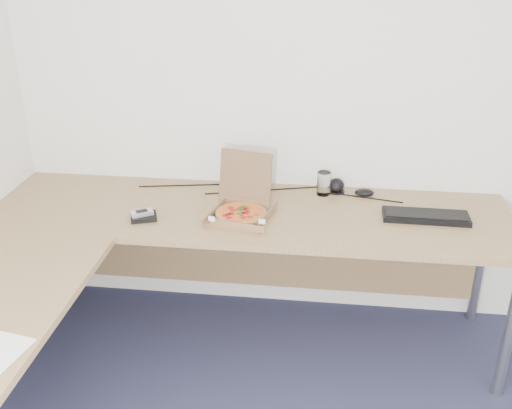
# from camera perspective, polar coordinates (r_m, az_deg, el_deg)

# --- Properties ---
(room_shell) EXTENTS (3.50, 3.50, 2.50)m
(room_shell) POSITION_cam_1_polar(r_m,az_deg,el_deg) (1.39, 12.12, -6.87)
(room_shell) COLOR white
(room_shell) RESTS_ON ground
(desk) EXTENTS (2.50, 2.20, 0.73)m
(desk) POSITION_cam_1_polar(r_m,az_deg,el_deg) (2.59, -9.10, -4.80)
(desk) COLOR #9C794E
(desk) RESTS_ON ground
(pizza_box) EXTENTS (0.26, 0.31, 0.27)m
(pizza_box) POSITION_cam_1_polar(r_m,az_deg,el_deg) (2.82, -1.39, -0.49)
(pizza_box) COLOR olive
(pizza_box) RESTS_ON desk
(drinking_glass) EXTENTS (0.07, 0.07, 0.12)m
(drinking_glass) POSITION_cam_1_polar(r_m,az_deg,el_deg) (3.06, 6.44, 2.00)
(drinking_glass) COLOR white
(drinking_glass) RESTS_ON desk
(keyboard) EXTENTS (0.40, 0.15, 0.02)m
(keyboard) POSITION_cam_1_polar(r_m,az_deg,el_deg) (2.91, 15.82, -1.09)
(keyboard) COLOR black
(keyboard) RESTS_ON desk
(mouse) EXTENTS (0.11, 0.09, 0.04)m
(mouse) POSITION_cam_1_polar(r_m,az_deg,el_deg) (3.09, 10.25, 1.13)
(mouse) COLOR black
(mouse) RESTS_ON desk
(wallet) EXTENTS (0.14, 0.13, 0.02)m
(wallet) POSITION_cam_1_polar(r_m,az_deg,el_deg) (2.85, -10.62, -1.16)
(wallet) COLOR black
(wallet) RESTS_ON desk
(phone) EXTENTS (0.11, 0.10, 0.02)m
(phone) POSITION_cam_1_polar(r_m,az_deg,el_deg) (2.85, -10.80, -0.79)
(phone) COLOR #B2B5BA
(phone) RESTS_ON wallet
(dome_speaker) EXTENTS (0.09, 0.09, 0.08)m
(dome_speaker) POSITION_cam_1_polar(r_m,az_deg,el_deg) (3.11, 7.63, 1.87)
(dome_speaker) COLOR black
(dome_speaker) RESTS_ON desk
(cable_bundle) EXTENTS (0.66, 0.13, 0.01)m
(cable_bundle) POSITION_cam_1_polar(r_m,az_deg,el_deg) (3.10, 0.65, 1.36)
(cable_bundle) COLOR black
(cable_bundle) RESTS_ON desk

